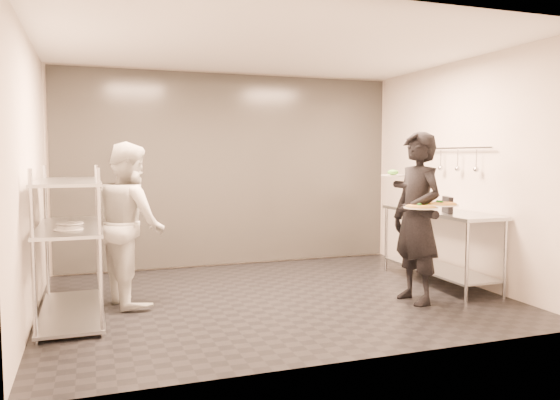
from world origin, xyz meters
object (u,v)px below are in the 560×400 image
object	(u,v)px
prep_counter	(440,234)
bottle_dark	(409,198)
chef	(130,223)
pizza_plate_near	(421,207)
salad_plate	(393,174)
pass_rack	(70,240)
bottle_green	(430,200)
pos_monitor	(447,205)
bottle_clear	(408,198)
waiter	(417,218)
pizza_plate_far	(442,204)

from	to	relation	value
prep_counter	bottle_dark	size ratio (longest dim) A/B	9.33
chef	pizza_plate_near	xyz separation A→B (m)	(2.84, -1.20, 0.20)
salad_plate	prep_counter	bearing A→B (deg)	22.10
prep_counter	salad_plate	bearing A→B (deg)	-157.90
pass_rack	bottle_green	distance (m)	4.34
pizza_plate_near	pos_monitor	bearing A→B (deg)	37.83
chef	bottle_clear	xyz separation A→B (m)	(3.77, 0.50, 0.14)
prep_counter	bottle_clear	distance (m)	0.89
chef	pos_monitor	xyz separation A→B (m)	(3.61, -0.60, 0.14)
waiter	bottle_clear	xyz separation A→B (m)	(0.82, 1.47, 0.09)
pass_rack	salad_plate	world-z (taller)	pass_rack
pass_rack	prep_counter	size ratio (longest dim) A/B	0.89
pizza_plate_near	chef	bearing A→B (deg)	157.14
pizza_plate_far	pos_monitor	xyz separation A→B (m)	(0.53, 0.63, -0.08)
pizza_plate_near	pos_monitor	xyz separation A→B (m)	(0.77, 0.60, -0.05)
prep_counter	chef	size ratio (longest dim) A/B	1.03
bottle_dark	pizza_plate_near	bearing A→B (deg)	-118.84
bottle_green	bottle_clear	world-z (taller)	bottle_green
pos_monitor	bottle_clear	bearing A→B (deg)	101.88
chef	bottle_clear	size ratio (longest dim) A/B	8.89
salad_plate	bottle_green	xyz separation A→B (m)	(0.90, 0.59, -0.37)
pizza_plate_far	salad_plate	bearing A→B (deg)	114.40
prep_counter	waiter	world-z (taller)	waiter
waiter	prep_counter	bearing A→B (deg)	125.52
pizza_plate_near	bottle_green	world-z (taller)	bottle_green
pizza_plate_far	bottle_clear	xyz separation A→B (m)	(0.68, 1.73, -0.08)
prep_counter	bottle_clear	size ratio (longest dim) A/B	9.14
pass_rack	bottle_green	bearing A→B (deg)	2.98
salad_plate	pass_rack	bearing A→B (deg)	173.91
salad_plate	pos_monitor	xyz separation A→B (m)	(0.79, 0.07, -0.38)
waiter	bottle_green	xyz separation A→B (m)	(0.78, 0.89, 0.10)
chef	pizza_plate_far	world-z (taller)	chef
bottle_green	bottle_dark	world-z (taller)	bottle_green
chef	pos_monitor	bearing A→B (deg)	-113.99
pass_rack	bottle_dark	size ratio (longest dim) A/B	8.30
pizza_plate_far	waiter	bearing A→B (deg)	116.29
chef	pizza_plate_far	bearing A→B (deg)	-126.33
pos_monitor	bottle_dark	xyz separation A→B (m)	(0.17, 1.10, -0.00)
prep_counter	bottle_dark	world-z (taller)	bottle_dark
chef	prep_counter	bearing A→B (deg)	-109.11
bottle_green	pizza_plate_near	bearing A→B (deg)	-128.25
pass_rack	chef	xyz separation A→B (m)	(0.60, 0.30, 0.11)
bottle_dark	pos_monitor	bearing A→B (deg)	-98.64
pass_rack	salad_plate	bearing A→B (deg)	-6.09
pass_rack	waiter	world-z (taller)	waiter
salad_plate	bottle_clear	distance (m)	1.55
pass_rack	waiter	bearing A→B (deg)	-10.63
pass_rack	bottle_green	xyz separation A→B (m)	(4.33, 0.23, 0.27)
prep_counter	pizza_plate_far	distance (m)	1.23
bottle_clear	pizza_plate_near	bearing A→B (deg)	-118.53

